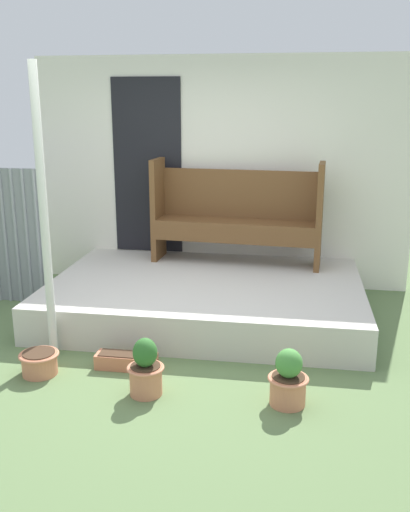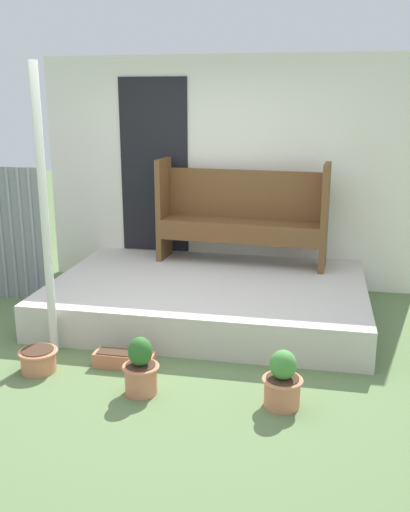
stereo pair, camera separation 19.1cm
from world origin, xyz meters
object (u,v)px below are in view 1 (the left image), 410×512
Objects in this scene: support_post at (44,217)px; flower_pot_middle at (146,370)px; bench at (237,211)px; flower_pot_left at (39,362)px; flower_pot_right at (288,381)px; planter_box_rect at (126,361)px.

support_post is 1.50m from flower_pot_middle.
bench reaches higher than flower_pot_left.
flower_pot_left is (0.04, -0.37, -1.10)m from support_post.
flower_pot_middle is at bearing -179.07° from flower_pot_right.
support_post is 4.83× the size of planter_box_rect.
support_post is 2.35m from bench.
flower_pot_left is at bearing 168.99° from flower_pot_middle.
flower_pot_middle is 1.04× the size of flower_pot_right.
support_post is at bearing 96.37° from flower_pot_left.
bench is (1.37, 1.89, -0.27)m from support_post.
planter_box_rect is at bearing 17.50° from flower_pot_left.
bench is 2.61m from flower_pot_right.
support_post is at bearing 166.81° from planter_box_rect.
support_post is 2.31m from flower_pot_right.
bench is 3.75× the size of planter_box_rect.
support_post reaches higher than flower_pot_right.
flower_pot_right is 0.86× the size of planter_box_rect.
flower_pot_right reaches higher than flower_pot_left.
flower_pot_right is (2.00, -0.53, -1.02)m from support_post.
support_post reaches higher than bench.
flower_pot_middle reaches higher than planter_box_rect.
bench is at bearing 104.62° from flower_pot_right.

